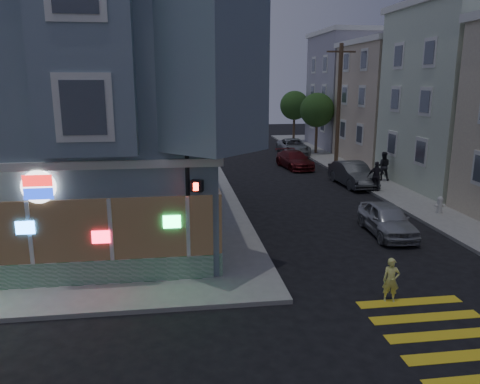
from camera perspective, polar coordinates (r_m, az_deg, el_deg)
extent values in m
plane|color=black|center=(12.27, -5.52, -18.54)|extent=(120.00, 120.00, 0.00)
cube|color=gray|center=(41.25, 26.65, 3.07)|extent=(24.00, 42.00, 0.15)
cube|color=slate|center=(22.17, -23.17, 10.22)|extent=(14.00, 14.00, 11.00)
cube|color=silver|center=(22.29, -22.78, 6.00)|extent=(14.30, 14.30, 0.25)
cylinder|color=white|center=(15.17, -23.36, 0.59)|extent=(1.00, 0.12, 1.00)
cube|color=#C6B499|center=(40.62, 21.61, 9.93)|extent=(12.00, 8.60, 9.00)
cube|color=#9D9AA9|center=(48.65, 16.45, 11.63)|extent=(12.00, 8.60, 10.50)
cylinder|color=#4C3826|center=(36.60, 11.93, 10.28)|extent=(0.30, 0.30, 9.00)
cube|color=#4C3826|center=(36.61, 12.24, 16.38)|extent=(2.20, 0.12, 0.12)
cylinder|color=#4C3826|center=(42.57, 9.28, 6.88)|extent=(0.24, 0.24, 3.20)
sphere|color=#224518|center=(42.38, 9.39, 9.83)|extent=(3.00, 3.00, 3.00)
cylinder|color=#4C3826|center=(50.23, 6.59, 7.94)|extent=(0.24, 0.24, 3.20)
sphere|color=#224518|center=(50.07, 6.66, 10.45)|extent=(3.00, 3.00, 3.00)
imported|color=#EAEB78|center=(14.90, 17.93, -10.19)|extent=(0.56, 0.44, 1.36)
imported|color=black|center=(31.72, 17.04, 3.04)|extent=(1.10, 0.98, 1.87)
imported|color=#26242D|center=(28.48, 16.31, 1.84)|extent=(1.10, 0.66, 1.75)
imported|color=#ACB0B4|center=(21.08, 17.48, -3.19)|extent=(1.87, 4.09, 1.36)
imported|color=#3E4143|center=(30.27, 13.57, 2.14)|extent=(1.81, 4.62, 1.50)
imported|color=#5B1418|center=(35.67, 6.66, 3.93)|extent=(2.37, 4.68, 1.30)
imported|color=#959A9F|center=(42.33, 6.53, 5.50)|extent=(2.50, 5.12, 1.40)
cylinder|color=black|center=(14.89, -6.37, -0.18)|extent=(0.18, 0.18, 5.70)
cube|color=black|center=(14.28, -6.57, 8.29)|extent=(0.46, 0.43, 1.20)
sphere|color=black|center=(14.07, -6.59, 9.75)|extent=(0.23, 0.23, 0.23)
sphere|color=black|center=(14.10, -6.55, 8.22)|extent=(0.23, 0.23, 0.23)
sphere|color=#19F23F|center=(14.14, -6.51, 6.70)|extent=(0.23, 0.23, 0.23)
cube|color=black|center=(14.63, -5.26, 0.75)|extent=(0.42, 0.35, 0.36)
cube|color=#FF2614|center=(14.51, -5.23, 0.65)|extent=(0.25, 0.02, 0.25)
cylinder|color=silver|center=(24.89, 23.15, -1.65)|extent=(0.26, 0.26, 0.64)
sphere|color=silver|center=(24.80, 23.22, -0.82)|extent=(0.28, 0.28, 0.28)
cylinder|color=silver|center=(24.88, 23.16, -1.54)|extent=(0.48, 0.13, 0.13)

